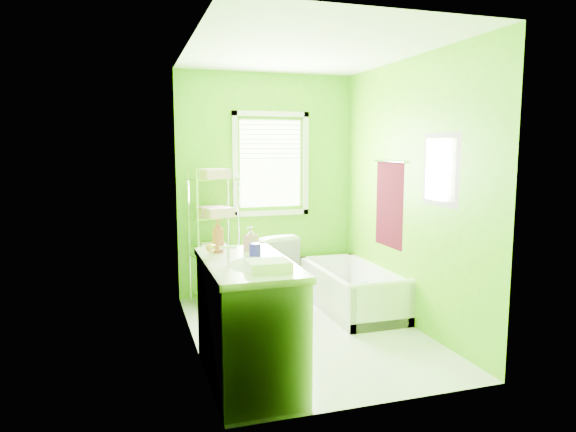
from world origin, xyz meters
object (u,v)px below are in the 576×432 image
object	(u,v)px
toilet	(266,267)
bathtub	(352,295)
wire_shelf_unit	(215,222)
vanity	(248,317)

from	to	relation	value
toilet	bathtub	bearing A→B (deg)	132.10
bathtub	wire_shelf_unit	xyz separation A→B (m)	(-1.37, 0.67, 0.77)
bathtub	wire_shelf_unit	world-z (taller)	wire_shelf_unit
bathtub	toilet	bearing A→B (deg)	145.52
toilet	wire_shelf_unit	world-z (taller)	wire_shelf_unit
toilet	vanity	bearing A→B (deg)	57.81
bathtub	vanity	distance (m)	2.00
bathtub	wire_shelf_unit	size ratio (longest dim) A/B	0.98
toilet	vanity	world-z (taller)	vanity
bathtub	toilet	world-z (taller)	toilet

